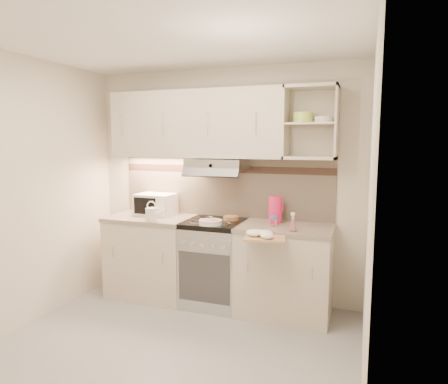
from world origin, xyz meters
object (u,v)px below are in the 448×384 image
object	(u,v)px
glass_jar	(277,212)
spray_bottle	(293,224)
plate_stack	(211,222)
pink_pitcher	(275,209)
watering_can	(152,214)
electric_range	(214,263)
cutting_board	(265,237)
microwave	(156,204)

from	to	relation	value
glass_jar	spray_bottle	world-z (taller)	glass_jar
plate_stack	pink_pitcher	world-z (taller)	pink_pitcher
watering_can	spray_bottle	world-z (taller)	watering_can
electric_range	cutting_board	distance (m)	0.86
microwave	glass_jar	bearing A→B (deg)	4.81
electric_range	cutting_board	size ratio (longest dim) A/B	2.50
microwave	plate_stack	distance (m)	0.84
glass_jar	cutting_board	world-z (taller)	glass_jar
cutting_board	plate_stack	bearing A→B (deg)	149.96
microwave	cutting_board	xyz separation A→B (m)	(1.39, -0.52, -0.15)
cutting_board	spray_bottle	bearing A→B (deg)	29.16
glass_jar	plate_stack	bearing A→B (deg)	-147.33
electric_range	watering_can	xyz separation A→B (m)	(-0.61, -0.21, 0.52)
spray_bottle	electric_range	bearing A→B (deg)	154.27
electric_range	plate_stack	size ratio (longest dim) A/B	3.82
plate_stack	spray_bottle	bearing A→B (deg)	-2.79
watering_can	pink_pitcher	bearing A→B (deg)	13.50
plate_stack	spray_bottle	world-z (taller)	spray_bottle
watering_can	spray_bottle	distance (m)	1.47
microwave	glass_jar	distance (m)	1.38
spray_bottle	cutting_board	bearing A→B (deg)	-151.90
spray_bottle	cutting_board	xyz separation A→B (m)	(-0.22, -0.18, -0.10)
pink_pitcher	glass_jar	bearing A→B (deg)	71.58
pink_pitcher	glass_jar	size ratio (longest dim) A/B	1.39
electric_range	pink_pitcher	bearing A→B (deg)	10.64
plate_stack	microwave	bearing A→B (deg)	159.32
watering_can	pink_pitcher	size ratio (longest dim) A/B	0.88
pink_pitcher	watering_can	bearing A→B (deg)	176.05
plate_stack	spray_bottle	size ratio (longest dim) A/B	1.25
watering_can	electric_range	bearing A→B (deg)	17.68
watering_can	cutting_board	bearing A→B (deg)	-9.95
watering_can	pink_pitcher	world-z (taller)	pink_pitcher
electric_range	spray_bottle	size ratio (longest dim) A/B	4.76
watering_can	glass_jar	world-z (taller)	watering_can
microwave	pink_pitcher	bearing A→B (deg)	1.40
electric_range	plate_stack	world-z (taller)	plate_stack
microwave	cutting_board	world-z (taller)	microwave
electric_range	plate_stack	bearing A→B (deg)	-80.66
plate_stack	pink_pitcher	size ratio (longest dim) A/B	0.85
electric_range	cutting_board	bearing A→B (deg)	-31.95
watering_can	plate_stack	world-z (taller)	watering_can
microwave	plate_stack	bearing A→B (deg)	-19.29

